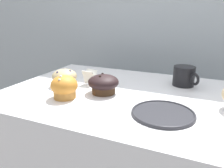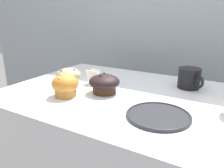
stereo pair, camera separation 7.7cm
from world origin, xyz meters
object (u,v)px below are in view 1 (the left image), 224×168
at_px(muffin_back_left, 64,87).
at_px(muffin_front_left, 103,84).
at_px(muffin_front_center, 65,78).
at_px(serving_plate, 163,113).
at_px(coffee_cup, 184,76).

xyz_separation_m(muffin_back_left, muffin_front_left, (0.10, 0.10, -0.00)).
bearing_deg(muffin_front_center, muffin_front_left, -4.23).
distance_m(muffin_back_left, serving_plate, 0.35).
relative_size(muffin_front_center, coffee_cup, 0.92).
distance_m(muffin_front_left, coffee_cup, 0.34).
xyz_separation_m(coffee_cup, serving_plate, (-0.02, -0.31, -0.04)).
relative_size(muffin_back_left, serving_plate, 0.50).
distance_m(coffee_cup, serving_plate, 0.31).
bearing_deg(muffin_front_left, coffee_cup, 39.18).
relative_size(muffin_front_left, serving_plate, 0.61).
height_order(muffin_front_center, muffin_back_left, muffin_back_left).
bearing_deg(muffin_front_center, coffee_cup, 24.24).
xyz_separation_m(muffin_front_center, coffee_cup, (0.45, 0.20, 0.01)).
bearing_deg(muffin_back_left, muffin_front_center, 125.32).
distance_m(muffin_back_left, coffee_cup, 0.48).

